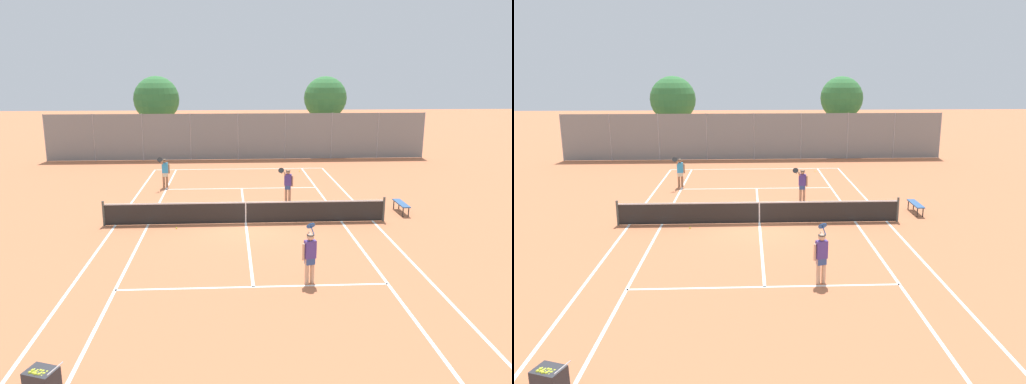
{
  "view_description": "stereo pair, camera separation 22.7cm",
  "coord_description": "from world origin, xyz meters",
  "views": [
    {
      "loc": [
        -0.7,
        -20.31,
        6.41
      ],
      "look_at": [
        0.52,
        1.5,
        1.0
      ],
      "focal_mm": 35.0,
      "sensor_mm": 36.0,
      "label": 1
    },
    {
      "loc": [
        -0.47,
        -20.32,
        6.41
      ],
      "look_at": [
        0.52,
        1.5,
        1.0
      ],
      "focal_mm": 35.0,
      "sensor_mm": 36.0,
      "label": 2
    }
  ],
  "objects": [
    {
      "name": "court_line_markings",
      "position": [
        0.0,
        0.0,
        0.0
      ],
      "size": [
        11.1,
        23.9,
        0.01
      ],
      "color": "white",
      "rests_on": "ground"
    },
    {
      "name": "tennis_net",
      "position": [
        0.0,
        0.0,
        0.51
      ],
      "size": [
        12.0,
        0.1,
        1.07
      ],
      "color": "#474C47",
      "rests_on": "ground"
    },
    {
      "name": "courtside_bench",
      "position": [
        7.16,
        1.24,
        0.41
      ],
      "size": [
        0.36,
        1.5,
        0.47
      ],
      "color": "#33598C",
      "rests_on": "ground"
    },
    {
      "name": "loose_tennis_ball_0",
      "position": [
        -2.88,
        -0.6,
        0.03
      ],
      "size": [
        0.07,
        0.07,
        0.07
      ],
      "primitive_type": "sphere",
      "color": "#D1DB33",
      "rests_on": "ground"
    },
    {
      "name": "tree_behind_left",
      "position": [
        -6.2,
        19.29,
        4.03
      ],
      "size": [
        3.54,
        3.54,
        5.88
      ],
      "color": "brown",
      "rests_on": "ground"
    },
    {
      "name": "player_far_left",
      "position": [
        -4.21,
        6.89,
        0.93
      ],
      "size": [
        0.6,
        0.79,
        1.77
      ],
      "color": "#936B4C",
      "rests_on": "ground"
    },
    {
      "name": "player_far_right",
      "position": [
        2.21,
        3.51,
        0.93
      ],
      "size": [
        0.8,
        0.71,
        1.77
      ],
      "color": "tan",
      "rests_on": "ground"
    },
    {
      "name": "tree_behind_right",
      "position": [
        6.76,
        18.37,
        4.14
      ],
      "size": [
        3.29,
        3.29,
        5.87
      ],
      "color": "brown",
      "rests_on": "ground"
    },
    {
      "name": "ball_cart",
      "position": [
        -4.32,
        -11.73,
        0.53
      ],
      "size": [
        0.74,
        0.65,
        0.96
      ],
      "color": "#2D2D33",
      "rests_on": "ground"
    },
    {
      "name": "player_near_side",
      "position": [
        1.73,
        -6.19,
        0.93
      ],
      "size": [
        0.51,
        0.85,
        1.77
      ],
      "color": "#D8A884",
      "rests_on": "ground"
    },
    {
      "name": "loose_tennis_ball_1",
      "position": [
        3.84,
        10.85,
        0.03
      ],
      "size": [
        0.07,
        0.07,
        0.07
      ],
      "primitive_type": "sphere",
      "color": "#D1DB33",
      "rests_on": "ground"
    },
    {
      "name": "ground_plane",
      "position": [
        0.0,
        0.0,
        0.0
      ],
      "size": [
        120.0,
        120.0,
        0.0
      ],
      "primitive_type": "plane",
      "color": "#C67047"
    },
    {
      "name": "back_fence",
      "position": [
        0.0,
        15.48,
        1.67
      ],
      "size": [
        27.31,
        0.08,
        3.33
      ],
      "color": "gray",
      "rests_on": "ground"
    }
  ]
}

